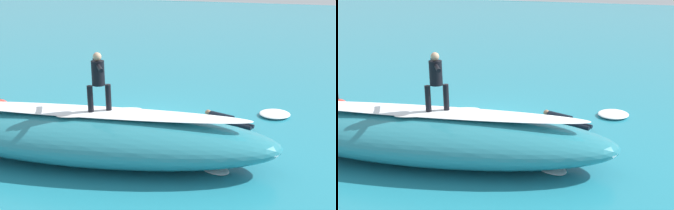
% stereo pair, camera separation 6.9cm
% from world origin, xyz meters
% --- Properties ---
extents(ground_plane, '(120.00, 120.00, 0.00)m').
position_xyz_m(ground_plane, '(0.00, 0.00, 0.00)').
color(ground_plane, teal).
extents(wave_crest, '(10.01, 5.20, 1.26)m').
position_xyz_m(wave_crest, '(-0.11, 2.81, 0.63)').
color(wave_crest, teal).
rests_on(wave_crest, ground_plane).
extents(wave_foam_lip, '(8.14, 3.14, 0.08)m').
position_xyz_m(wave_foam_lip, '(-0.11, 2.81, 1.30)').
color(wave_foam_lip, white).
rests_on(wave_foam_lip, wave_crest).
extents(surfboard_riding, '(1.94, 1.85, 0.07)m').
position_xyz_m(surfboard_riding, '(-0.37, 2.74, 1.29)').
color(surfboard_riding, silver).
rests_on(surfboard_riding, wave_crest).
extents(surfer_riding, '(1.03, 1.11, 1.50)m').
position_xyz_m(surfer_riding, '(-0.37, 2.74, 2.20)').
color(surfer_riding, black).
rests_on(surfer_riding, surfboard_riding).
extents(surfboard_paddling, '(2.26, 0.98, 0.09)m').
position_xyz_m(surfboard_paddling, '(-2.30, -1.11, 0.04)').
color(surfboard_paddling, '#33B2D1').
rests_on(surfboard_paddling, ground_plane).
extents(surfer_paddling, '(1.71, 0.59, 0.31)m').
position_xyz_m(surfer_paddling, '(-2.43, -1.08, 0.22)').
color(surfer_paddling, black).
rests_on(surfer_paddling, surfboard_paddling).
extents(buoy_marker, '(0.62, 0.62, 1.05)m').
position_xyz_m(buoy_marker, '(4.65, 1.55, 0.31)').
color(buoy_marker, red).
rests_on(buoy_marker, ground_plane).
extents(foam_patch_near, '(1.34, 1.38, 0.14)m').
position_xyz_m(foam_patch_near, '(-3.66, -2.72, 0.07)').
color(foam_patch_near, white).
rests_on(foam_patch_near, ground_plane).
extents(foam_patch_mid, '(1.01, 0.96, 0.12)m').
position_xyz_m(foam_patch_mid, '(0.95, 2.52, 0.06)').
color(foam_patch_mid, white).
rests_on(foam_patch_mid, ground_plane).
extents(foam_patch_far, '(1.03, 0.81, 0.09)m').
position_xyz_m(foam_patch_far, '(-3.20, 2.03, 0.04)').
color(foam_patch_far, white).
rests_on(foam_patch_far, ground_plane).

